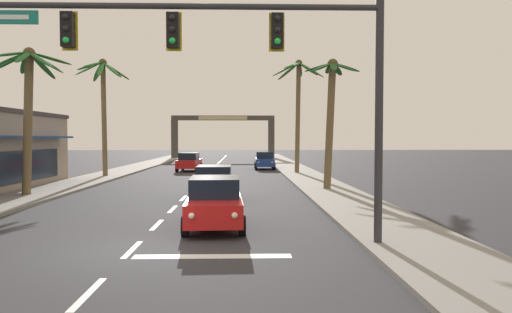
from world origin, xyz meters
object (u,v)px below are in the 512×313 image
(sedan_lead_at_stop_bar, at_px, (215,202))
(palm_right_third, at_px, (298,93))
(sedan_parked_nearest_kerb, at_px, (265,160))
(palm_left_third, at_px, (104,92))
(palm_right_second, at_px, (331,102))
(town_gateway_arch, at_px, (223,130))
(traffic_signal_mast, at_px, (238,53))
(sedan_oncoming_far, at_px, (189,162))
(palm_left_second, at_px, (29,93))
(sedan_third_in_queue, at_px, (214,183))

(sedan_lead_at_stop_bar, xyz_separation_m, palm_right_third, (5.54, 23.78, 5.90))
(sedan_lead_at_stop_bar, xyz_separation_m, sedan_parked_nearest_kerb, (3.03, 30.34, 0.00))
(palm_left_third, bearing_deg, palm_right_second, -32.21)
(palm_right_third, xyz_separation_m, town_gateway_arch, (-7.56, 30.77, -2.59))
(palm_left_third, height_order, town_gateway_arch, palm_left_third)
(sedan_parked_nearest_kerb, relative_size, town_gateway_arch, 0.29)
(town_gateway_arch, bearing_deg, palm_left_third, -102.71)
(traffic_signal_mast, height_order, palm_right_third, palm_right_third)
(sedan_oncoming_far, relative_size, palm_left_second, 0.60)
(sedan_oncoming_far, xyz_separation_m, sedan_parked_nearest_kerb, (7.01, 2.64, 0.00))
(sedan_lead_at_stop_bar, distance_m, palm_right_second, 13.11)
(sedan_oncoming_far, height_order, palm_right_third, palm_right_third)
(sedan_lead_at_stop_bar, distance_m, palm_left_second, 13.73)
(palm_left_third, xyz_separation_m, palm_right_second, (15.56, -9.80, -1.48))
(traffic_signal_mast, xyz_separation_m, sedan_lead_at_stop_bar, (-0.82, 3.00, -4.41))
(sedan_third_in_queue, distance_m, town_gateway_arch, 47.92)
(palm_right_second, bearing_deg, palm_left_third, 147.79)
(traffic_signal_mast, distance_m, palm_left_second, 15.68)
(traffic_signal_mast, distance_m, town_gateway_arch, 57.64)
(sedan_parked_nearest_kerb, distance_m, palm_left_third, 16.87)
(palm_right_second, relative_size, town_gateway_arch, 0.49)
(palm_left_third, bearing_deg, traffic_signal_mast, -66.19)
(sedan_lead_at_stop_bar, xyz_separation_m, palm_right_second, (5.91, 10.93, 4.15))
(palm_right_third, bearing_deg, town_gateway_arch, 103.81)
(palm_left_second, relative_size, town_gateway_arch, 0.50)
(palm_right_third, bearing_deg, palm_left_second, -135.18)
(sedan_parked_nearest_kerb, distance_m, palm_right_third, 9.17)
(sedan_parked_nearest_kerb, bearing_deg, sedan_oncoming_far, -159.33)
(sedan_third_in_queue, relative_size, palm_left_third, 0.49)
(sedan_lead_at_stop_bar, height_order, palm_left_second, palm_left_second)
(palm_right_third, distance_m, town_gateway_arch, 31.80)
(traffic_signal_mast, bearing_deg, palm_right_third, 80.01)
(town_gateway_arch, bearing_deg, palm_right_third, -76.19)
(sedan_lead_at_stop_bar, distance_m, palm_left_third, 23.56)
(sedan_lead_at_stop_bar, bearing_deg, palm_right_second, 61.59)
(sedan_third_in_queue, xyz_separation_m, palm_right_second, (6.35, 4.16, 4.15))
(traffic_signal_mast, relative_size, sedan_lead_at_stop_bar, 2.57)
(sedan_third_in_queue, height_order, palm_right_second, palm_right_second)
(palm_left_second, height_order, palm_right_third, palm_right_third)
(sedan_oncoming_far, bearing_deg, sedan_lead_at_stop_bar, -81.83)
(sedan_oncoming_far, bearing_deg, palm_left_third, -129.20)
(palm_left_third, xyz_separation_m, town_gateway_arch, (7.63, 33.82, -2.32))
(sedan_third_in_queue, distance_m, palm_left_second, 10.54)
(sedan_third_in_queue, relative_size, palm_left_second, 0.59)
(palm_right_second, bearing_deg, palm_right_third, 91.66)
(traffic_signal_mast, bearing_deg, town_gateway_arch, 92.83)
(sedan_parked_nearest_kerb, height_order, palm_right_third, palm_right_third)
(sedan_lead_at_stop_bar, bearing_deg, palm_left_third, 114.96)
(traffic_signal_mast, relative_size, palm_left_third, 1.28)
(palm_right_third, relative_size, town_gateway_arch, 0.63)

